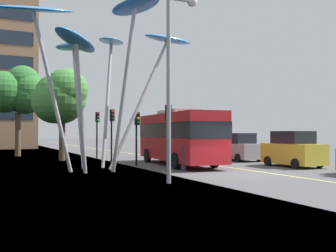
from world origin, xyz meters
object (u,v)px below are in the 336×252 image
(traffic_light_island_mid, at_px, (112,124))
(car_parked_mid, at_px, (293,150))
(leaf_sculpture, at_px, (99,43))
(traffic_light_kerb_near, at_px, (168,124))
(traffic_light_kerb_far, at_px, (137,127))
(street_lamp, at_px, (175,63))
(car_side_street, at_px, (191,145))
(pedestrian, at_px, (184,156))
(traffic_light_opposite, at_px, (97,125))
(car_parked_far, at_px, (238,148))
(red_bus, at_px, (179,135))

(traffic_light_island_mid, bearing_deg, car_parked_mid, -38.89)
(leaf_sculpture, height_order, traffic_light_kerb_near, leaf_sculpture)
(traffic_light_kerb_far, distance_m, street_lamp, 8.94)
(traffic_light_kerb_far, bearing_deg, car_side_street, 45.90)
(pedestrian, bearing_deg, traffic_light_island_mid, 105.77)
(traffic_light_kerb_far, bearing_deg, traffic_light_opposite, 91.56)
(leaf_sculpture, relative_size, street_lamp, 1.55)
(traffic_light_island_mid, bearing_deg, car_parked_far, -9.70)
(traffic_light_island_mid, bearing_deg, car_side_street, 31.53)
(car_parked_far, height_order, pedestrian, car_parked_far)
(traffic_light_kerb_near, height_order, pedestrian, traffic_light_kerb_near)
(leaf_sculpture, xyz_separation_m, street_lamp, (1.31, -7.05, -2.13))
(car_parked_mid, relative_size, car_parked_far, 0.99)
(car_parked_mid, bearing_deg, car_side_street, 90.37)
(pedestrian, bearing_deg, leaf_sculpture, 149.26)
(traffic_light_kerb_far, distance_m, car_parked_mid, 9.71)
(red_bus, bearing_deg, traffic_light_island_mid, 135.43)
(leaf_sculpture, height_order, car_parked_mid, leaf_sculpture)
(red_bus, xyz_separation_m, traffic_light_kerb_near, (-2.76, -4.32, 0.63))
(car_parked_far, bearing_deg, traffic_light_kerb_far, -169.69)
(traffic_light_island_mid, xyz_separation_m, pedestrian, (1.97, -6.98, -1.84))
(car_parked_far, bearing_deg, leaf_sculpture, -165.48)
(leaf_sculpture, distance_m, car_side_street, 16.38)
(traffic_light_kerb_near, xyz_separation_m, pedestrian, (1.30, 0.72, -1.74))
(traffic_light_island_mid, distance_m, traffic_light_opposite, 5.41)
(traffic_light_opposite, xyz_separation_m, car_parked_far, (8.87, -6.98, -1.74))
(traffic_light_kerb_near, relative_size, pedestrian, 2.16)
(traffic_light_island_mid, distance_m, pedestrian, 7.48)
(car_side_street, bearing_deg, traffic_light_kerb_near, -122.50)
(traffic_light_kerb_near, distance_m, car_side_street, 15.87)
(pedestrian, bearing_deg, traffic_light_opposite, 97.17)
(traffic_light_kerb_far, xyz_separation_m, street_lamp, (-1.46, -8.44, 2.57))
(car_parked_mid, distance_m, pedestrian, 7.28)
(red_bus, xyz_separation_m, pedestrian, (-1.46, -3.60, -1.12))
(traffic_light_kerb_far, relative_size, car_parked_far, 0.83)
(red_bus, distance_m, pedestrian, 4.04)
(street_lamp, distance_m, pedestrian, 6.82)
(traffic_light_island_mid, relative_size, car_parked_far, 0.91)
(red_bus, xyz_separation_m, traffic_light_island_mid, (-3.43, 3.38, 0.73))
(traffic_light_island_mid, bearing_deg, pedestrian, -74.23)
(red_bus, relative_size, traffic_light_kerb_far, 2.98)
(traffic_light_kerb_near, height_order, car_parked_far, traffic_light_kerb_near)
(traffic_light_kerb_near, bearing_deg, leaf_sculpture, 131.50)
(traffic_light_opposite, distance_m, car_parked_far, 11.42)
(traffic_light_kerb_near, bearing_deg, traffic_light_kerb_far, 90.25)
(red_bus, relative_size, leaf_sculpture, 0.81)
(leaf_sculpture, bearing_deg, traffic_light_kerb_near, -48.50)
(traffic_light_island_mid, bearing_deg, red_bus, -44.57)
(traffic_light_kerb_far, bearing_deg, pedestrian, -70.91)
(car_parked_far, bearing_deg, traffic_light_island_mid, 170.30)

